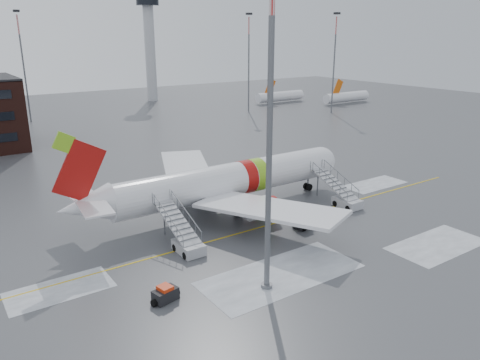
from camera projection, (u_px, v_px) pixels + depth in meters
ground at (265, 221)px, 50.34m from camera, size 260.00×260.00×0.00m
airliner at (223, 182)px, 52.43m from camera, size 35.03×32.97×11.18m
airstair_fwd at (343, 197)px, 54.72m from camera, size 2.05×7.70×3.48m
airstair_aft at (185, 239)px, 43.43m from camera, size 2.05×7.70×3.48m
pushback_tug at (305, 222)px, 48.55m from camera, size 2.56×1.94×1.46m
baggage_tractor at (165, 295)px, 35.21m from camera, size 2.51×1.48×1.25m
light_mast_near at (270, 121)px, 33.27m from camera, size 1.20×1.20×25.85m
control_tower at (149, 36)px, 135.65m from camera, size 6.40×6.40×30.00m
light_mast_far_ne at (249, 56)px, 117.66m from camera, size 1.20×1.20×24.25m
light_mast_far_n at (23, 60)px, 103.21m from camera, size 1.20×1.20×24.25m
light_mast_far_e at (334, 57)px, 115.31m from camera, size 1.20×1.20×24.25m
distant_aircraft at (302, 104)px, 134.46m from camera, size 35.00×18.00×8.00m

